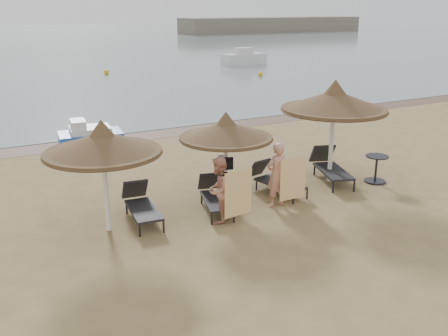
# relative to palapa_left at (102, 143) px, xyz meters

# --- Properties ---
(ground) EXTENTS (160.00, 160.00, 0.00)m
(ground) POSITION_rel_palapa_left_xyz_m (3.04, -1.07, -2.14)
(ground) COLOR olive
(ground) RESTS_ON ground
(wet_sand_strip) EXTENTS (200.00, 1.60, 0.01)m
(wet_sand_strip) POSITION_rel_palapa_left_xyz_m (3.04, 8.33, -2.13)
(wet_sand_strip) COLOR brown
(wet_sand_strip) RESTS_ON ground
(palapa_left) EXTENTS (2.71, 2.71, 2.69)m
(palapa_left) POSITION_rel_palapa_left_xyz_m (0.00, 0.00, 0.00)
(palapa_left) COLOR white
(palapa_left) RESTS_ON ground
(palapa_center) EXTENTS (2.51, 2.51, 2.49)m
(palapa_center) POSITION_rel_palapa_left_xyz_m (3.35, 0.30, -0.16)
(palapa_center) COLOR white
(palapa_center) RESTS_ON ground
(palapa_right) EXTENTS (3.12, 3.12, 3.09)m
(palapa_right) POSITION_rel_palapa_left_xyz_m (6.91, 0.22, 0.32)
(palapa_right) COLOR white
(palapa_right) RESTS_ON ground
(lounger_far_left) EXTENTS (0.84, 1.96, 0.85)m
(lounger_far_left) POSITION_rel_palapa_left_xyz_m (0.92, 0.30, -1.76)
(lounger_far_left) COLOR black
(lounger_far_left) RESTS_ON ground
(lounger_near_left) EXTENTS (1.11, 1.95, 0.83)m
(lounger_near_left) POSITION_rel_palapa_left_xyz_m (2.84, -0.01, -1.76)
(lounger_near_left) COLOR black
(lounger_near_left) RESTS_ON ground
(lounger_near_right) EXTENTS (1.00, 1.98, 0.85)m
(lounger_near_right) POSITION_rel_palapa_left_xyz_m (4.90, 0.28, -1.76)
(lounger_near_right) COLOR black
(lounger_near_right) RESTS_ON ground
(lounger_far_right) EXTENTS (1.36, 2.23, 0.95)m
(lounger_far_right) POSITION_rel_palapa_left_xyz_m (7.02, 0.35, -1.71)
(lounger_far_right) COLOR black
(lounger_far_right) RESTS_ON ground
(side_table) EXTENTS (0.68, 0.68, 0.83)m
(side_table) POSITION_rel_palapa_left_xyz_m (8.09, -0.51, -1.75)
(side_table) COLOR black
(side_table) RESTS_ON ground
(person_left) EXTENTS (1.05, 1.01, 1.93)m
(person_left) POSITION_rel_palapa_left_xyz_m (2.53, -0.82, -1.17)
(person_left) COLOR tan
(person_left) RESTS_ON ground
(person_right) EXTENTS (0.97, 0.67, 2.03)m
(person_right) POSITION_rel_palapa_left_xyz_m (4.35, -0.65, -1.12)
(person_right) COLOR tan
(person_right) RESTS_ON ground
(towel_left) EXTENTS (0.82, 0.14, 1.16)m
(towel_left) POSITION_rel_palapa_left_xyz_m (2.88, -1.17, -1.34)
(towel_left) COLOR orange
(towel_left) RESTS_ON ground
(towel_right) EXTENTS (0.80, 0.04, 1.12)m
(towel_right) POSITION_rel_palapa_left_xyz_m (4.70, -0.90, -1.37)
(towel_right) COLOR orange
(towel_right) RESTS_ON ground
(bag_patterned) EXTENTS (0.27, 0.11, 0.33)m
(bag_patterned) POSITION_rel_palapa_left_xyz_m (3.35, 0.48, -1.05)
(bag_patterned) COLOR white
(bag_patterned) RESTS_ON ground
(bag_dark) EXTENTS (0.25, 0.14, 0.33)m
(bag_dark) POSITION_rel_palapa_left_xyz_m (3.35, 0.14, -1.02)
(bag_dark) COLOR black
(bag_dark) RESTS_ON ground
(pedal_boat) EXTENTS (2.46, 1.65, 1.08)m
(pedal_boat) POSITION_rel_palapa_left_xyz_m (1.52, 7.60, -1.74)
(pedal_boat) COLOR #214BAD
(pedal_boat) RESTS_ON ground
(buoy_mid) EXTENTS (0.39, 0.39, 0.39)m
(buoy_mid) POSITION_rel_palapa_left_xyz_m (8.06, 28.19, -1.94)
(buoy_mid) COLOR gold
(buoy_mid) RESTS_ON ground
(buoy_right) EXTENTS (0.36, 0.36, 0.36)m
(buoy_right) POSITION_rel_palapa_left_xyz_m (18.09, 21.51, -1.96)
(buoy_right) COLOR gold
(buoy_right) RESTS_ON ground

